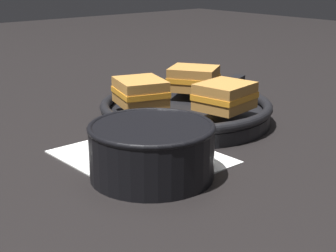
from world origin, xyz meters
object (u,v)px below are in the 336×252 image
soup_bowl (152,147)px  sandwich_near_left (194,78)px  skillet (186,111)px  sandwich_far_left (225,96)px  sandwich_near_right (140,92)px  spoon (155,156)px

soup_bowl → sandwich_near_left: size_ratio=1.43×
skillet → soup_bowl: bearing=-52.6°
sandwich_near_left → sandwich_far_left: bearing=-22.2°
sandwich_near_right → spoon: bearing=-30.6°
soup_bowl → sandwich_near_left: (-0.22, 0.28, 0.02)m
skillet → sandwich_near_right: size_ratio=3.86×
sandwich_near_right → sandwich_far_left: same height
spoon → skillet: 0.21m
soup_bowl → skillet: bearing=127.4°
soup_bowl → sandwich_far_left: 0.24m
soup_bowl → skillet: (-0.16, 0.21, -0.02)m
sandwich_near_right → soup_bowl: bearing=-33.7°
spoon → sandwich_near_right: bearing=158.5°
skillet → sandwich_near_left: size_ratio=3.58×
skillet → sandwich_near_left: sandwich_near_left is taller
soup_bowl → sandwich_near_right: sandwich_near_right is taller
spoon → sandwich_far_left: sandwich_far_left is taller
skillet → sandwich_near_left: (-0.05, 0.07, 0.04)m
soup_bowl → skillet: 0.27m
skillet → sandwich_near_left: bearing=128.1°
sandwich_far_left → skillet: bearing=-173.6°
sandwich_near_left → sandwich_near_right: size_ratio=1.08×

